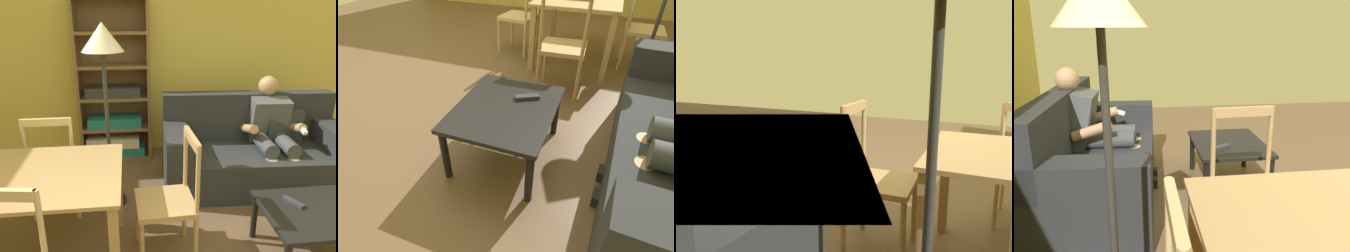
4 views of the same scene
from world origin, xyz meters
The scene contains 6 objects.
couch centered at (1.05, 1.97, 0.34)m, with size 1.94×0.98×0.93m.
person_lounging centered at (1.24, 1.96, 0.57)m, with size 0.61×0.88×1.12m.
coffee_table centered at (1.09, 0.74, 0.36)m, with size 0.81×0.65×0.41m.
tv_remote centered at (0.94, 0.84, 0.43)m, with size 0.05×0.17×0.02m, color #2D2D38.
dining_chair_facing_couch centered at (0.01, 0.91, 0.47)m, with size 0.44×0.44×0.97m.
floor_lamp centered at (-0.45, 1.70, 1.42)m, with size 0.36×0.36×1.69m.
Camera 4 is at (-1.80, 1.57, 1.45)m, focal length 35.90 mm.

